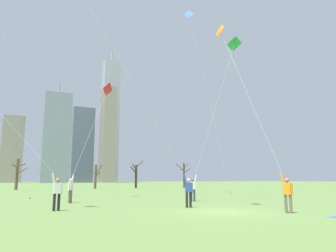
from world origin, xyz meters
name	(u,v)px	position (x,y,z in m)	size (l,w,h in m)	color
ground_plane	(221,212)	(0.00, 0.00, 0.00)	(400.00, 400.00, 0.00)	#5B7A3D
kite_flyer_midfield_center_purple	(22,151)	(-8.98, 4.12, 2.97)	(13.24, 2.12, 16.06)	black
kite_flyer_far_back_white	(165,149)	(-1.77, 2.68, 3.25)	(12.08, 0.43, 19.49)	black
kite_flyer_midfield_left_orange	(277,167)	(2.27, -1.51, 2.15)	(1.55, 4.08, 10.83)	#726656
kite_flyer_midfield_right_red	(80,164)	(-5.10, 9.91, 2.61)	(4.20, 5.18, 10.12)	#726656
kite_flyer_foreground_left_green	(201,160)	(3.06, 6.79, 2.93)	(4.33, 1.34, 12.93)	#33384C
distant_kite_drifting_left_blue	(191,25)	(8.52, 17.23, 19.78)	(4.15, 2.81, 21.77)	blue
bare_tree_center	(96,176)	(3.18, 40.57, 2.13)	(2.00, 1.71, 4.01)	brown
bare_tree_left_of_center	(184,174)	(19.82, 40.06, 2.58)	(3.04, 2.39, 4.65)	#423326
bare_tree_far_right_edge	(17,173)	(-8.79, 39.54, 2.43)	(2.26, 1.50, 4.62)	brown
bare_tree_right_of_center	(136,174)	(10.90, 42.00, 2.46)	(2.97, 1.27, 5.09)	#423326
skyline_wide_slab	(107,134)	(31.60, 141.10, 23.87)	(5.97, 9.49, 55.72)	gray
skyline_tall_tower	(82,145)	(22.09, 157.47, 19.63)	(11.18, 10.15, 39.26)	slate
skyline_mid_tower_right	(56,138)	(6.81, 137.62, 20.33)	(11.79, 9.70, 46.78)	gray
skyline_slender_spire	(12,149)	(-10.79, 151.63, 15.62)	(9.53, 5.93, 31.23)	gray
skyline_squat_block	(110,120)	(37.36, 158.32, 34.48)	(8.95, 6.97, 75.98)	#9EA3AD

